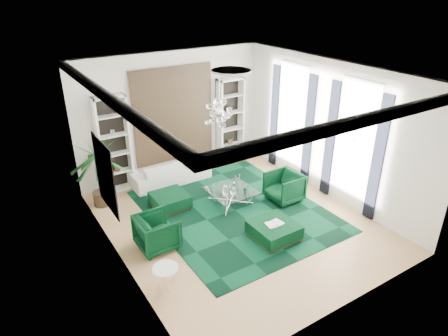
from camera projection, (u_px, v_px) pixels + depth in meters
floor at (237, 222)px, 10.21m from camera, size 6.00×7.00×0.02m
ceiling at (239, 72)px, 8.57m from camera, size 6.00×7.00×0.02m
wall_back at (173, 114)px, 12.06m from camera, size 6.00×0.02×3.80m
wall_front at (355, 223)px, 6.71m from camera, size 6.00×0.02×3.80m
wall_left at (113, 185)px, 7.93m from camera, size 0.02×7.00×3.80m
wall_right at (329, 130)px, 10.84m from camera, size 0.02×7.00×3.80m
crown_molding at (239, 77)px, 8.61m from camera, size 6.00×7.00×0.18m
ceiling_medallion at (232, 71)px, 8.81m from camera, size 0.90×0.90×0.05m
tapestry at (173, 115)px, 12.03m from camera, size 2.50×0.06×2.80m
shelving_left at (114, 145)px, 11.18m from camera, size 0.90×0.38×2.80m
shelving_right at (230, 121)px, 13.07m from camera, size 0.90×0.38×2.80m
painting at (106, 176)px, 8.43m from camera, size 0.04×1.30×1.60m
window_near at (355, 140)px, 10.15m from camera, size 0.03×1.10×2.90m
curtain_near_a at (378, 160)px, 9.64m from camera, size 0.07×0.30×3.25m
curtain_near_b at (330, 140)px, 10.83m from camera, size 0.07×0.30×3.25m
window_far at (292, 115)px, 11.98m from camera, size 0.03×1.10×2.90m
curtain_far_a at (309, 131)px, 11.47m from camera, size 0.07×0.30×3.25m
curtain_far_b at (274, 117)px, 12.66m from camera, size 0.07×0.30×3.25m
rug at (235, 210)px, 10.66m from camera, size 4.20×5.00×0.02m
sofa at (170, 171)px, 12.06m from camera, size 2.39×0.94×0.70m
armchair_left at (157, 232)px, 9.06m from camera, size 0.89×0.87×0.81m
armchair_right at (284, 187)px, 11.03m from camera, size 0.89×0.87×0.81m
coffee_table at (231, 197)px, 10.94m from camera, size 1.20×1.20×0.41m
ottoman_side at (170, 201)px, 10.74m from camera, size 0.90×0.90×0.40m
ottoman_front at (274, 231)px, 9.46m from camera, size 1.00×1.00×0.40m
book at (274, 223)px, 9.37m from camera, size 0.42×0.28×0.03m
side_table at (166, 278)px, 7.89m from camera, size 0.52×0.52×0.50m
palm at (97, 165)px, 10.44m from camera, size 1.50×1.50×2.40m
chandelier at (219, 112)px, 9.11m from camera, size 0.80×0.80×0.72m
table_plant at (245, 187)px, 10.75m from camera, size 0.13×0.11×0.24m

